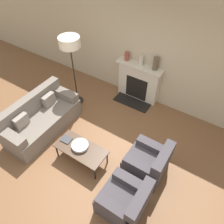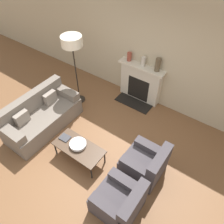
# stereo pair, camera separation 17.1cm
# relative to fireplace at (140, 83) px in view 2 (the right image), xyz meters

# --- Properties ---
(ground_plane) EXTENTS (18.00, 18.00, 0.00)m
(ground_plane) POSITION_rel_fireplace_xyz_m (0.23, -2.28, -0.51)
(ground_plane) COLOR brown
(wall_back) EXTENTS (18.00, 0.06, 2.90)m
(wall_back) POSITION_rel_fireplace_xyz_m (0.23, 0.15, 0.94)
(wall_back) COLOR #BCAD8E
(wall_back) RESTS_ON ground_plane
(fireplace) EXTENTS (1.22, 0.59, 1.04)m
(fireplace) POSITION_rel_fireplace_xyz_m (0.00, 0.00, 0.00)
(fireplace) COLOR beige
(fireplace) RESTS_ON ground_plane
(couch) EXTENTS (0.82, 1.83, 0.85)m
(couch) POSITION_rel_fireplace_xyz_m (-1.36, -2.24, -0.19)
(couch) COLOR slate
(couch) RESTS_ON ground_plane
(armchair_near) EXTENTS (0.77, 0.73, 0.78)m
(armchair_near) POSITION_rel_fireplace_xyz_m (1.26, -2.82, -0.21)
(armchair_near) COLOR #423D42
(armchair_near) RESTS_ON ground_plane
(armchair_far) EXTENTS (0.77, 0.73, 0.78)m
(armchair_far) POSITION_rel_fireplace_xyz_m (1.26, -1.92, -0.21)
(armchair_far) COLOR #423D42
(armchair_far) RESTS_ON ground_plane
(coffee_table) EXTENTS (1.07, 0.51, 0.40)m
(coffee_table) POSITION_rel_fireplace_xyz_m (-0.01, -2.42, -0.14)
(coffee_table) COLOR #4C3828
(coffee_table) RESTS_ON ground_plane
(bowl) EXTENTS (0.34, 0.34, 0.08)m
(bowl) POSITION_rel_fireplace_xyz_m (-0.04, -2.40, -0.06)
(bowl) COLOR silver
(bowl) RESTS_ON coffee_table
(book) EXTENTS (0.22, 0.19, 0.02)m
(book) POSITION_rel_fireplace_xyz_m (-0.40, -2.42, -0.10)
(book) COLOR #38383D
(book) RESTS_ON coffee_table
(floor_lamp) EXTENTS (0.48, 0.48, 1.85)m
(floor_lamp) POSITION_rel_fireplace_xyz_m (-1.28, -1.01, 1.12)
(floor_lamp) COLOR black
(floor_lamp) RESTS_ON ground_plane
(mantel_vase_left) EXTENTS (0.11, 0.11, 0.22)m
(mantel_vase_left) POSITION_rel_fireplace_xyz_m (-0.39, 0.02, 0.64)
(mantel_vase_left) COLOR brown
(mantel_vase_left) RESTS_ON fireplace
(mantel_vase_center_left) EXTENTS (0.11, 0.11, 0.24)m
(mantel_vase_center_left) POSITION_rel_fireplace_xyz_m (0.01, 0.02, 0.65)
(mantel_vase_center_left) COLOR beige
(mantel_vase_center_left) RESTS_ON fireplace
(mantel_vase_center_right) EXTENTS (0.13, 0.13, 0.33)m
(mantel_vase_center_right) POSITION_rel_fireplace_xyz_m (0.39, 0.02, 0.70)
(mantel_vase_center_right) COLOR brown
(mantel_vase_center_right) RESTS_ON fireplace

